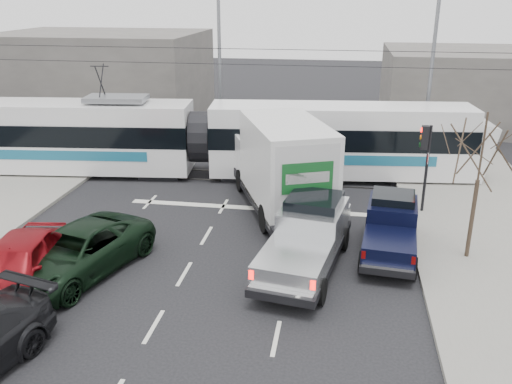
# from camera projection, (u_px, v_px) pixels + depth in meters

# --- Properties ---
(ground) EXTENTS (120.00, 120.00, 0.00)m
(ground) POSITION_uv_depth(u_px,v_px,m) (235.00, 278.00, 17.44)
(ground) COLOR black
(ground) RESTS_ON ground
(rails) EXTENTS (60.00, 1.60, 0.03)m
(rails) POSITION_uv_depth(u_px,v_px,m) (274.00, 178.00, 26.69)
(rails) COLOR #33302D
(rails) RESTS_ON ground
(building_left) EXTENTS (14.00, 10.00, 6.00)m
(building_left) POSITION_uv_depth(u_px,v_px,m) (103.00, 76.00, 38.83)
(building_left) COLOR slate
(building_left) RESTS_ON ground
(building_right) EXTENTS (12.00, 10.00, 5.00)m
(building_right) POSITION_uv_depth(u_px,v_px,m) (475.00, 87.00, 37.01)
(building_right) COLOR slate
(building_right) RESTS_ON ground
(bare_tree) EXTENTS (2.40, 2.40, 5.00)m
(bare_tree) POSITION_uv_depth(u_px,v_px,m) (482.00, 154.00, 17.31)
(bare_tree) COLOR #47382B
(bare_tree) RESTS_ON ground
(traffic_signal) EXTENTS (0.44, 0.44, 3.60)m
(traffic_signal) POSITION_uv_depth(u_px,v_px,m) (425.00, 150.00, 21.54)
(traffic_signal) COLOR black
(traffic_signal) RESTS_ON ground
(street_lamp_near) EXTENTS (2.38, 0.25, 9.00)m
(street_lamp_near) POSITION_uv_depth(u_px,v_px,m) (428.00, 66.00, 27.54)
(street_lamp_near) COLOR slate
(street_lamp_near) RESTS_ON ground
(street_lamp_far) EXTENTS (2.38, 0.25, 9.00)m
(street_lamp_far) POSITION_uv_depth(u_px,v_px,m) (216.00, 57.00, 31.09)
(street_lamp_far) COLOR slate
(street_lamp_far) RESTS_ON ground
(catenary) EXTENTS (60.00, 0.20, 7.00)m
(catenary) POSITION_uv_depth(u_px,v_px,m) (275.00, 100.00, 25.35)
(catenary) COLOR black
(catenary) RESTS_ON ground
(tram) EXTENTS (26.27, 5.28, 5.33)m
(tram) POSITION_uv_depth(u_px,v_px,m) (200.00, 138.00, 26.63)
(tram) COLOR white
(tram) RESTS_ON ground
(silver_pickup) EXTENTS (3.03, 6.25, 2.18)m
(silver_pickup) POSITION_uv_depth(u_px,v_px,m) (308.00, 235.00, 17.96)
(silver_pickup) COLOR black
(silver_pickup) RESTS_ON ground
(box_truck) EXTENTS (5.42, 8.26, 3.91)m
(box_truck) POSITION_uv_depth(u_px,v_px,m) (282.00, 166.00, 22.26)
(box_truck) COLOR black
(box_truck) RESTS_ON ground
(navy_pickup) EXTENTS (2.21, 4.82, 1.97)m
(navy_pickup) POSITION_uv_depth(u_px,v_px,m) (391.00, 226.00, 18.89)
(navy_pickup) COLOR black
(navy_pickup) RESTS_ON ground
(green_car) EXTENTS (4.09, 6.11, 1.56)m
(green_car) POSITION_uv_depth(u_px,v_px,m) (77.00, 252.00, 17.46)
(green_car) COLOR black
(green_car) RESTS_ON ground
(red_car) EXTENTS (2.68, 5.25, 1.71)m
(red_car) POSITION_uv_depth(u_px,v_px,m) (17.00, 265.00, 16.46)
(red_car) COLOR maroon
(red_car) RESTS_ON ground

